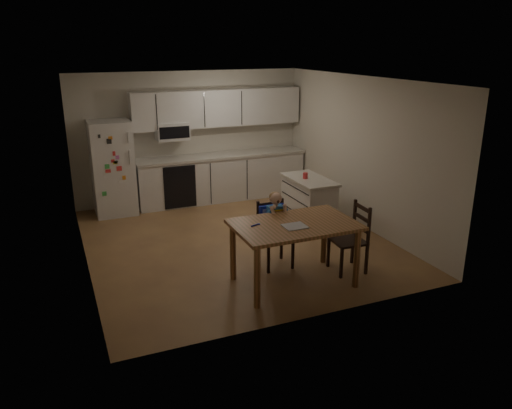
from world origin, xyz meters
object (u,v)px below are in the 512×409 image
(dining_table, at_px, (294,231))
(chair_booster, at_px, (274,221))
(red_cup, at_px, (305,176))
(kitchen_island, at_px, (309,201))
(refrigerator, at_px, (113,168))
(chair_side, at_px, (355,233))

(dining_table, relative_size, chair_booster, 1.43)
(dining_table, distance_m, chair_booster, 0.62)
(chair_booster, bearing_deg, red_cup, 48.01)
(dining_table, height_order, chair_booster, chair_booster)
(kitchen_island, height_order, red_cup, red_cup)
(refrigerator, relative_size, dining_table, 1.09)
(kitchen_island, distance_m, red_cup, 0.46)
(kitchen_island, relative_size, red_cup, 10.88)
(refrigerator, relative_size, chair_booster, 1.57)
(refrigerator, bearing_deg, chair_booster, -61.23)
(refrigerator, xyz_separation_m, dining_table, (1.74, -3.79, -0.13))
(kitchen_island, bearing_deg, refrigerator, 147.33)
(refrigerator, distance_m, chair_booster, 3.63)
(refrigerator, relative_size, kitchen_island, 1.53)
(dining_table, height_order, chair_side, chair_side)
(chair_booster, bearing_deg, chair_side, -30.90)
(red_cup, distance_m, dining_table, 2.23)
(refrigerator, bearing_deg, kitchen_island, -32.67)
(dining_table, bearing_deg, chair_booster, 89.98)
(red_cup, bearing_deg, chair_booster, -132.26)
(dining_table, distance_m, chair_side, 0.96)
(kitchen_island, xyz_separation_m, chair_side, (-0.29, -1.84, 0.12))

